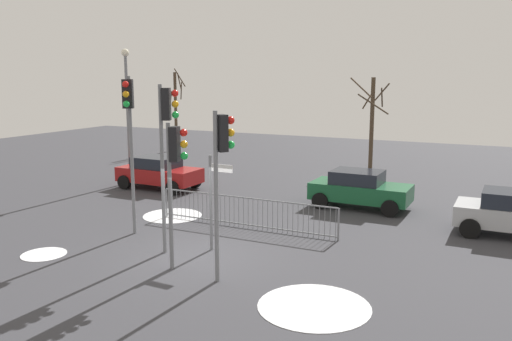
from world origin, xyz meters
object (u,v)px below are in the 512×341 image
at_px(car_red_far, 159,172).
at_px(bare_tree_left, 176,109).
at_px(traffic_light_foreground_left, 166,131).
at_px(bare_tree_centre, 372,119).
at_px(direction_sign_post, 213,197).
at_px(car_green_trailing, 360,189).
at_px(traffic_light_mid_right, 221,158).
at_px(traffic_light_rear_left, 129,120).
at_px(street_lamp, 127,101).
at_px(traffic_light_foreground_right, 175,163).

relative_size(car_red_far, bare_tree_left, 0.69).
distance_m(car_red_far, bare_tree_left, 12.92).
relative_size(traffic_light_foreground_left, bare_tree_centre, 0.97).
distance_m(direction_sign_post, car_red_far, 9.33).
relative_size(direction_sign_post, car_green_trailing, 0.75).
distance_m(traffic_light_mid_right, bare_tree_centre, 17.68).
distance_m(direction_sign_post, bare_tree_centre, 15.81).
distance_m(traffic_light_mid_right, traffic_light_rear_left, 5.04).
bearing_deg(bare_tree_left, street_lamp, -66.87).
relative_size(traffic_light_foreground_left, bare_tree_left, 0.87).
height_order(traffic_light_rear_left, bare_tree_left, bare_tree_left).
bearing_deg(car_green_trailing, bare_tree_left, 147.18).
height_order(car_green_trailing, bare_tree_left, bare_tree_left).
height_order(traffic_light_mid_right, traffic_light_rear_left, traffic_light_rear_left).
bearing_deg(traffic_light_mid_right, car_green_trailing, 115.94).
height_order(traffic_light_foreground_right, street_lamp, street_lamp).
height_order(car_green_trailing, bare_tree_centre, bare_tree_centre).
bearing_deg(traffic_light_foreground_right, street_lamp, -150.71).
xyz_separation_m(traffic_light_foreground_right, traffic_light_mid_right, (1.47, -0.15, 0.27)).
distance_m(traffic_light_foreground_right, traffic_light_rear_left, 3.74).
relative_size(traffic_light_rear_left, traffic_light_foreground_left, 1.05).
bearing_deg(traffic_light_rear_left, traffic_light_foreground_right, 121.28).
bearing_deg(direction_sign_post, traffic_light_mid_right, -51.75).
xyz_separation_m(direction_sign_post, bare_tree_left, (-13.21, 17.40, 1.27)).
bearing_deg(traffic_light_mid_right, traffic_light_foreground_right, -152.59).
bearing_deg(bare_tree_centre, traffic_light_rear_left, -104.11).
bearing_deg(street_lamp, car_green_trailing, -0.02).
distance_m(car_red_far, car_green_trailing, 9.24).
distance_m(traffic_light_foreground_right, direction_sign_post, 2.18).
bearing_deg(traffic_light_foreground_right, car_green_trailing, 147.68).
bearing_deg(traffic_light_foreground_right, traffic_light_rear_left, -138.50).
height_order(car_red_far, street_lamp, street_lamp).
relative_size(street_lamp, bare_tree_centre, 1.26).
bearing_deg(bare_tree_left, traffic_light_mid_right, -52.90).
xyz_separation_m(traffic_light_mid_right, traffic_light_foreground_left, (-2.45, 1.18, 0.42)).
xyz_separation_m(traffic_light_mid_right, car_green_trailing, (1.14, 8.84, -2.38)).
xyz_separation_m(traffic_light_rear_left, bare_tree_centre, (3.90, 15.53, -0.96)).
bearing_deg(street_lamp, direction_sign_post, -38.43).
bearing_deg(traffic_light_mid_right, bare_tree_left, 160.37).
bearing_deg(bare_tree_centre, traffic_light_mid_right, -87.96).
bearing_deg(direction_sign_post, bare_tree_centre, 89.29).
bearing_deg(traffic_light_foreground_left, bare_tree_centre, 148.95).
xyz_separation_m(direction_sign_post, car_green_trailing, (2.53, 6.93, -0.84)).
height_order(car_red_far, car_green_trailing, same).
distance_m(traffic_light_rear_left, bare_tree_left, 19.94).
height_order(traffic_light_foreground_right, bare_tree_left, bare_tree_left).
height_order(traffic_light_rear_left, traffic_light_foreground_left, traffic_light_rear_left).
relative_size(traffic_light_foreground_right, direction_sign_post, 1.38).
bearing_deg(traffic_light_mid_right, traffic_light_rear_left, -171.90).
relative_size(car_red_far, bare_tree_centre, 0.76).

